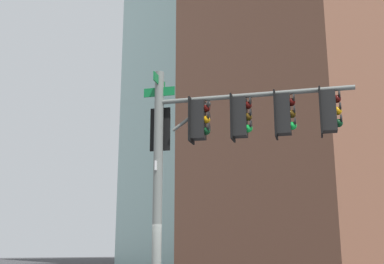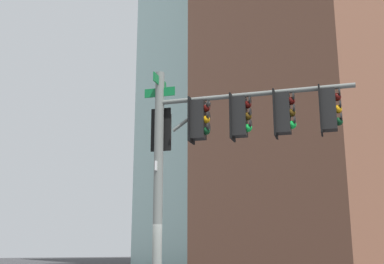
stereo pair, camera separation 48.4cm
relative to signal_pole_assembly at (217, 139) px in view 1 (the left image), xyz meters
name	(u,v)px [view 1 (the left image)]	position (x,y,z in m)	size (l,w,h in m)	color
signal_pole_assembly	(217,139)	(0.00, 0.00, 0.00)	(3.65, 4.24, 6.51)	slate
building_brick_midblock	(222,138)	(-30.28, -38.64, 11.25)	(21.46, 16.25, 31.72)	brown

